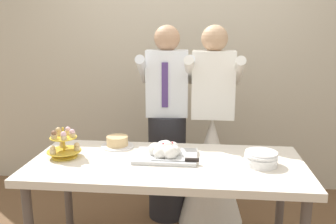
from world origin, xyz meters
name	(u,v)px	position (x,y,z in m)	size (l,w,h in m)	color
rear_wall	(182,47)	(0.00, 1.46, 1.45)	(5.20, 0.10, 2.90)	beige
dessert_table	(167,172)	(0.00, 0.00, 0.70)	(1.80, 0.80, 0.78)	silver
cupcake_stand	(64,145)	(-0.70, 0.01, 0.86)	(0.23, 0.23, 0.21)	gold
main_cake_tray	(166,152)	(-0.01, 0.06, 0.82)	(0.44, 0.31, 0.12)	silver
plate_stack	(261,159)	(0.61, -0.01, 0.82)	(0.21, 0.21, 0.09)	white
round_cake	(117,142)	(-0.40, 0.27, 0.81)	(0.24, 0.24, 0.08)	white
person_groom	(167,135)	(-0.07, 0.71, 0.75)	(0.49, 0.51, 1.66)	#232328
person_bride	(211,156)	(0.31, 0.67, 0.58)	(0.56, 0.56, 1.66)	white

